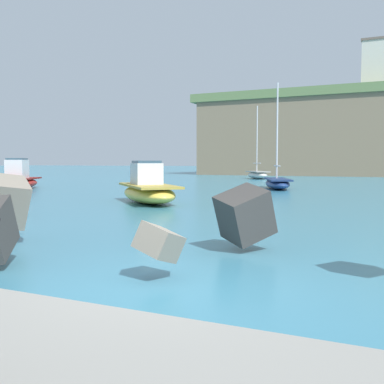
% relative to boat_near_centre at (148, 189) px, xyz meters
% --- Properties ---
extents(ground_plane, '(400.00, 400.00, 0.00)m').
position_rel_boat_near_centre_xyz_m(ground_plane, '(7.77, -12.24, -0.61)').
color(ground_plane, teal).
extents(breakwater_jetty, '(31.79, 8.27, 2.22)m').
position_rel_boat_near_centre_xyz_m(breakwater_jetty, '(4.01, -10.23, 0.39)').
color(breakwater_jetty, '#4C4944').
rests_on(breakwater_jetty, ground).
extents(boat_near_centre, '(5.28, 5.35, 1.94)m').
position_rel_boat_near_centre_xyz_m(boat_near_centre, '(0.00, 0.00, 0.00)').
color(boat_near_centre, '#EAC64C').
rests_on(boat_near_centre, ground).
extents(boat_near_right, '(3.85, 4.31, 8.06)m').
position_rel_boat_near_centre_xyz_m(boat_near_right, '(-4.34, 30.89, -0.09)').
color(boat_near_right, beige).
rests_on(boat_near_right, ground).
extents(boat_mid_centre, '(3.65, 6.20, 7.43)m').
position_rel_boat_near_centre_xyz_m(boat_mid_centre, '(2.48, 13.48, -0.17)').
color(boat_mid_centre, navy).
rests_on(boat_mid_centre, ground).
extents(boat_far_left, '(4.21, 5.55, 2.14)m').
position_rel_boat_near_centre_xyz_m(boat_far_left, '(-13.74, 5.56, 0.03)').
color(boat_far_left, maroon).
rests_on(boat_far_left, ground).
extents(station_building_west, '(5.27, 4.90, 6.50)m').
position_rel_boat_near_centre_xyz_m(station_building_west, '(7.10, 50.33, 14.47)').
color(station_building_west, beige).
rests_on(station_building_west, headland_bluff).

